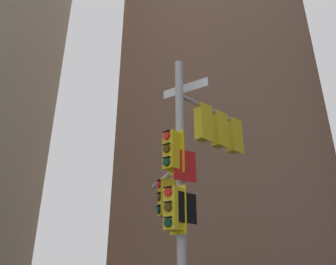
{
  "coord_description": "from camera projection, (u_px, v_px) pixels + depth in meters",
  "views": [
    {
      "loc": [
        2.16,
        -7.82,
        2.27
      ],
      "look_at": [
        -0.35,
        0.07,
        5.92
      ],
      "focal_mm": 35.65,
      "sensor_mm": 36.0,
      "label": 1
    }
  ],
  "objects": [
    {
      "name": "building_mid_block",
      "position": [
        220.0,
        64.0,
        36.14
      ],
      "size": [
        15.84,
        15.84,
        47.36
      ],
      "primitive_type": "cube",
      "color": "brown",
      "rests_on": "ground"
    },
    {
      "name": "signal_pole_assembly",
      "position": [
        191.0,
        170.0,
        8.91
      ],
      "size": [
        2.91,
        2.87,
        8.08
      ],
      "color": "#B2B2B5",
      "rests_on": "ground"
    }
  ]
}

